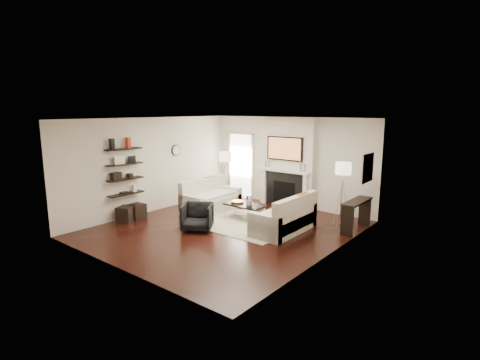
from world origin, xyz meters
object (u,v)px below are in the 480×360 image
Objects in this scene: coffee_table at (245,205)px; lamp_right_shade at (343,168)px; ottoman_near at (136,211)px; armchair at (197,216)px; loveseat_right_base at (283,223)px; lamp_left_shade at (225,157)px; loveseat_left_base at (211,204)px.

coffee_table is 2.74m from lamp_right_shade.
ottoman_near is at bearing -146.00° from lamp_right_shade.
lamp_right_shade is at bearing 34.00° from ottoman_near.
armchair is 3.86m from lamp_right_shade.
loveseat_right_base is at bearing -118.90° from lamp_right_shade.
lamp_left_shade is 3.90m from lamp_right_shade.
loveseat_left_base is 1.29m from coffee_table.
loveseat_right_base is at bearing -8.31° from coffee_table.
loveseat_left_base is 1.64× the size of coffee_table.
loveseat_right_base is at bearing 1.80° from armchair.
loveseat_right_base is 2.47× the size of armchair.
armchair is 1.82× the size of lamp_left_shade.
coffee_table is 2.94m from ottoman_near.
ottoman_near is at bearing -157.07° from loveseat_right_base.
loveseat_left_base is at bearing 174.34° from loveseat_right_base.
loveseat_right_base is 2.11m from armchair.
armchair is at bearing -144.34° from loveseat_right_base.
coffee_table is at bearing 42.13° from armchair.
armchair reaches higher than loveseat_left_base.
ottoman_near is at bearing 155.78° from armchair.
loveseat_left_base is 3.86m from lamp_right_shade.
loveseat_right_base is at bearing -24.63° from lamp_left_shade.
lamp_left_shade is at bearing 155.37° from loveseat_right_base.
loveseat_right_base is 4.50× the size of lamp_left_shade.
ottoman_near is (-1.99, -0.34, -0.16)m from armchair.
lamp_right_shade reaches higher than loveseat_left_base.
armchair is (-1.71, -1.23, 0.15)m from loveseat_right_base.
armchair is (-0.36, -1.43, -0.04)m from coffee_table.
loveseat_right_base is 4.50× the size of ottoman_near.
loveseat_left_base is 2.64m from loveseat_right_base.
coffee_table is 1.47m from armchair.
loveseat_left_base is 1.75m from lamp_left_shade.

